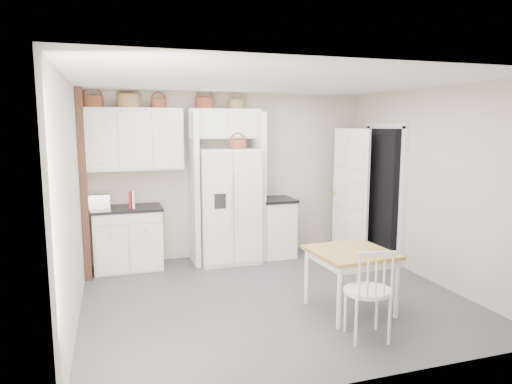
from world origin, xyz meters
name	(u,v)px	position (x,y,z in m)	size (l,w,h in m)	color
floor	(273,296)	(0.00, 0.00, 0.00)	(4.50, 4.50, 0.00)	#414146
ceiling	(274,82)	(0.00, 0.00, 2.60)	(4.50, 4.50, 0.00)	white
wall_back	(231,175)	(0.00, 2.00, 1.30)	(4.50, 4.50, 0.00)	#BBB09B
wall_left	(72,203)	(-2.25, 0.00, 1.30)	(4.00, 4.00, 0.00)	#BBB09B
wall_right	(430,185)	(2.25, 0.00, 1.30)	(4.00, 4.00, 0.00)	#BBB09B
refrigerator	(228,205)	(-0.15, 1.65, 0.88)	(0.90, 0.73, 1.75)	white
base_cab_left	(128,239)	(-1.65, 1.70, 0.44)	(0.95, 0.60, 0.88)	silver
base_cab_right	(276,228)	(0.66, 1.70, 0.45)	(0.51, 0.61, 0.90)	silver
dining_table	(350,281)	(0.70, -0.66, 0.35)	(0.85, 0.85, 0.70)	brown
windsor_chair	(368,291)	(0.52, -1.32, 0.49)	(0.48, 0.43, 0.97)	silver
counter_left	(127,208)	(-1.65, 1.70, 0.90)	(0.99, 0.64, 0.04)	black
counter_right	(276,200)	(0.66, 1.70, 0.92)	(0.55, 0.65, 0.04)	black
toaster	(99,202)	(-2.03, 1.69, 1.02)	(0.29, 0.17, 0.20)	silver
cookbook_red	(131,200)	(-1.59, 1.62, 1.04)	(0.03, 0.15, 0.23)	maroon
cookbook_cream	(133,199)	(-1.56, 1.62, 1.04)	(0.04, 0.16, 0.24)	beige
basket_upper_a	(93,102)	(-2.04, 1.83, 2.43)	(0.28, 0.28, 0.16)	#5D2215
basket_upper_b	(128,101)	(-1.56, 1.83, 2.45)	(0.33, 0.33, 0.19)	brown
basket_upper_c	(158,104)	(-1.14, 1.83, 2.42)	(0.23, 0.23, 0.13)	#5D2215
basket_bridge_a	(205,103)	(-0.45, 1.83, 2.43)	(0.29, 0.29, 0.16)	#5D2215
basket_bridge_b	(236,104)	(0.05, 1.83, 2.42)	(0.24, 0.24, 0.14)	brown
basket_fridge_b	(238,144)	(-0.01, 1.55, 1.82)	(0.24, 0.24, 0.13)	#5D2215
upper_cabinet	(134,139)	(-1.50, 1.83, 1.90)	(1.40, 0.34, 0.90)	silver
bridge_cabinet	(224,124)	(-0.15, 1.83, 2.12)	(1.12, 0.34, 0.45)	silver
fridge_panel_left	(194,189)	(-0.66, 1.70, 1.15)	(0.08, 0.60, 2.30)	silver
fridge_panel_right	(258,186)	(0.36, 1.70, 1.15)	(0.08, 0.60, 2.30)	silver
trim_post	(84,186)	(-2.20, 1.35, 1.30)	(0.09, 0.09, 2.60)	#321E14
doorway_void	(382,195)	(2.16, 1.00, 1.02)	(0.18, 0.85, 2.05)	black
door_slab	(350,193)	(1.80, 1.33, 1.02)	(0.80, 0.04, 2.05)	white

